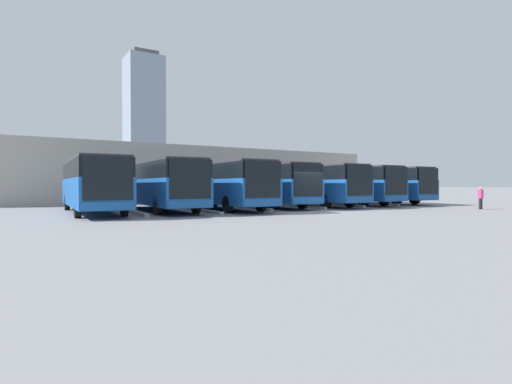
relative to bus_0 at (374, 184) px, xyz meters
The scene contains 17 objects.
ground_plane 13.88m from the bus_0, 27.69° to the left, with size 600.00×600.00×0.00m, color gray.
bus_0 is the anchor object (origin of this frame).
curb_divider_0 3.17m from the bus_0, 40.69° to the left, with size 0.24×5.63×0.15m, color #B2B2AD.
bus_1 4.07m from the bus_0, ahead, with size 3.02×11.90×3.14m.
curb_divider_1 6.62m from the bus_0, 17.77° to the left, with size 0.24×5.63×0.15m, color #B2B2AD.
bus_2 8.14m from the bus_0, ahead, with size 3.02×11.90×3.14m.
curb_divider_2 10.54m from the bus_0, 12.58° to the left, with size 0.24×5.63×0.15m, color #B2B2AD.
bus_3 12.19m from the bus_0, ahead, with size 3.02×11.90×3.14m.
curb_divider_3 14.43m from the bus_0, ahead, with size 0.24×5.63×0.15m, color #B2B2AD.
bus_4 16.29m from the bus_0, ahead, with size 3.02×11.90×3.14m.
curb_divider_4 18.58m from the bus_0, ahead, with size 0.24×5.63×0.15m, color #B2B2AD.
bus_5 20.32m from the bus_0, ahead, with size 3.02×11.90×3.14m.
curb_divider_5 22.52m from the bus_0, ahead, with size 0.24×5.63×0.15m, color #B2B2AD.
bus_6 24.38m from the bus_0, ahead, with size 3.02×11.90×3.14m.
pedestrian 10.53m from the bus_0, 84.30° to the left, with size 0.40×0.40×1.56m.
station_building 18.94m from the bus_0, 49.86° to the right, with size 40.31×11.97×5.48m.
office_tower 166.47m from the bus_0, 98.51° to the right, with size 16.13×16.13×63.86m.
Camera 1 is at (16.22, 19.36, 1.67)m, focal length 28.00 mm.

